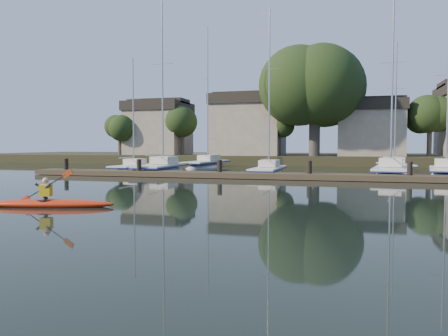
% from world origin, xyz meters
% --- Properties ---
extents(ground, '(160.00, 160.00, 0.00)m').
position_xyz_m(ground, '(0.00, 0.00, 0.00)').
color(ground, black).
rests_on(ground, ground).
extents(kayak, '(4.60, 1.71, 1.47)m').
position_xyz_m(kayak, '(-5.02, -1.17, 0.18)').
color(kayak, red).
rests_on(kayak, ground).
extents(dock, '(34.00, 2.00, 1.80)m').
position_xyz_m(dock, '(0.00, 14.00, 0.20)').
color(dock, '#483829').
rests_on(dock, ground).
extents(sailboat_0, '(1.96, 6.70, 10.59)m').
position_xyz_m(sailboat_0, '(-11.89, 18.70, -0.17)').
color(sailboat_0, white).
rests_on(sailboat_0, ground).
extents(sailboat_1, '(2.64, 9.28, 15.04)m').
position_xyz_m(sailboat_1, '(-8.96, 18.00, -0.20)').
color(sailboat_1, white).
rests_on(sailboat_1, ground).
extents(sailboat_2, '(2.02, 8.19, 13.51)m').
position_xyz_m(sailboat_2, '(-0.29, 17.77, -0.17)').
color(sailboat_2, white).
rests_on(sailboat_2, ground).
extents(sailboat_3, '(3.41, 8.85, 13.91)m').
position_xyz_m(sailboat_3, '(8.33, 18.22, -0.21)').
color(sailboat_3, white).
rests_on(sailboat_3, ground).
extents(sailboat_4, '(3.39, 7.56, 12.40)m').
position_xyz_m(sailboat_4, '(12.06, 19.00, -0.20)').
color(sailboat_4, white).
rests_on(sailboat_4, ground).
extents(sailboat_5, '(3.22, 9.41, 15.26)m').
position_xyz_m(sailboat_5, '(-8.12, 27.31, -0.19)').
color(sailboat_5, white).
rests_on(sailboat_5, ground).
extents(sailboat_7, '(3.05, 7.93, 12.45)m').
position_xyz_m(sailboat_7, '(9.51, 26.45, -0.18)').
color(sailboat_7, white).
rests_on(sailboat_7, ground).
extents(shore, '(90.00, 25.25, 12.75)m').
position_xyz_m(shore, '(1.61, 40.29, 3.23)').
color(shore, '#263018').
rests_on(shore, ground).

